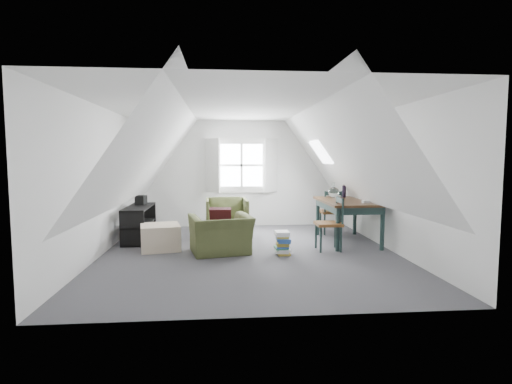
{
  "coord_description": "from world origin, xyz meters",
  "views": [
    {
      "loc": [
        -0.48,
        -6.73,
        1.66
      ],
      "look_at": [
        0.16,
        0.6,
        1.0
      ],
      "focal_mm": 28.0,
      "sensor_mm": 36.0,
      "label": 1
    }
  ],
  "objects": [
    {
      "name": "dining_chair_near",
      "position": [
        1.44,
        0.1,
        0.49
      ],
      "size": [
        0.44,
        0.44,
        0.94
      ],
      "rotation": [
        0.0,
        0.0,
        -1.31
      ],
      "color": "brown",
      "rests_on": "floor"
    },
    {
      "name": "vase_twigs",
      "position": [
        2.05,
        1.29,
        0.95
      ],
      "size": [
        0.08,
        0.09,
        0.61
      ],
      "rotation": [
        0.0,
        0.0,
        0.01
      ],
      "color": "black",
      "rests_on": "dining_table"
    },
    {
      "name": "wall_left",
      "position": [
        -2.5,
        0.0,
        1.25
      ],
      "size": [
        0.0,
        5.5,
        5.5
      ],
      "primitive_type": "plane",
      "rotation": [
        1.57,
        0.0,
        1.57
      ],
      "color": "silver",
      "rests_on": "ground"
    },
    {
      "name": "dormer_window",
      "position": [
        0.0,
        2.68,
        1.45
      ],
      "size": [
        1.71,
        0.35,
        1.3
      ],
      "color": "white",
      "rests_on": "wall_back"
    },
    {
      "name": "wall_back",
      "position": [
        0.0,
        2.75,
        1.25
      ],
      "size": [
        5.0,
        0.0,
        5.0
      ],
      "primitive_type": "plane",
      "rotation": [
        1.57,
        0.0,
        0.0
      ],
      "color": "silver",
      "rests_on": "ground"
    },
    {
      "name": "electronics_box",
      "position": [
        -2.11,
        1.53,
        0.76
      ],
      "size": [
        0.21,
        0.27,
        0.2
      ],
      "primitive_type": "cube",
      "rotation": [
        0.0,
        0.0,
        -0.13
      ],
      "color": "black",
      "rests_on": "media_shelf"
    },
    {
      "name": "ceiling",
      "position": [
        0.0,
        0.0,
        2.5
      ],
      "size": [
        5.5,
        5.5,
        0.0
      ],
      "primitive_type": "plane",
      "rotation": [
        3.14,
        0.0,
        0.0
      ],
      "color": "white",
      "rests_on": "wall_back"
    },
    {
      "name": "ottoman",
      "position": [
        -1.57,
        0.42,
        0.22
      ],
      "size": [
        0.79,
        0.79,
        0.45
      ],
      "primitive_type": "cube",
      "rotation": [
        0.0,
        0.0,
        0.2
      ],
      "color": "#C1AD93",
      "rests_on": "floor"
    },
    {
      "name": "dining_table",
      "position": [
        1.95,
        0.74,
        0.71
      ],
      "size": [
        0.98,
        1.63,
        0.82
      ],
      "rotation": [
        0.0,
        0.0,
        0.07
      ],
      "color": "black",
      "rests_on": "floor"
    },
    {
      "name": "throw_pillow",
      "position": [
        -0.5,
        0.2,
        0.58
      ],
      "size": [
        0.39,
        0.25,
        0.39
      ],
      "primitive_type": "cube",
      "rotation": [
        0.31,
        0.0,
        -0.09
      ],
      "color": "#3D1016",
      "rests_on": "armchair_near"
    },
    {
      "name": "wall_right",
      "position": [
        2.5,
        0.0,
        1.25
      ],
      "size": [
        0.0,
        5.5,
        5.5
      ],
      "primitive_type": "plane",
      "rotation": [
        1.57,
        0.0,
        -1.57
      ],
      "color": "silver",
      "rests_on": "ground"
    },
    {
      "name": "slope_right",
      "position": [
        1.55,
        0.0,
        1.78
      ],
      "size": [
        3.19,
        5.5,
        4.48
      ],
      "primitive_type": "plane",
      "rotation": [
        0.0,
        -2.19,
        0.0
      ],
      "color": "white",
      "rests_on": "wall_right"
    },
    {
      "name": "dining_chair_far",
      "position": [
        1.87,
        1.59,
        0.49
      ],
      "size": [
        0.44,
        0.44,
        0.93
      ],
      "rotation": [
        0.0,
        0.0,
        2.95
      ],
      "color": "brown",
      "rests_on": "floor"
    },
    {
      "name": "armchair_near",
      "position": [
        -0.5,
        0.05,
        0.0
      ],
      "size": [
        1.17,
        1.07,
        0.65
      ],
      "primitive_type": "imported",
      "rotation": [
        0.0,
        0.0,
        3.35
      ],
      "color": "#424A26",
      "rests_on": "floor"
    },
    {
      "name": "armchair_far",
      "position": [
        -0.37,
        1.53,
        0.0
      ],
      "size": [
        0.89,
        0.91,
        0.8
      ],
      "primitive_type": "imported",
      "rotation": [
        0.0,
        0.0,
        0.04
      ],
      "color": "#424A26",
      "rests_on": "floor"
    },
    {
      "name": "wall_front",
      "position": [
        0.0,
        -2.75,
        1.25
      ],
      "size": [
        5.0,
        0.0,
        5.0
      ],
      "primitive_type": "plane",
      "rotation": [
        -1.57,
        0.0,
        0.0
      ],
      "color": "silver",
      "rests_on": "ground"
    },
    {
      "name": "skylight",
      "position": [
        1.55,
        1.3,
        1.75
      ],
      "size": [
        0.35,
        0.75,
        0.47
      ],
      "primitive_type": "cube",
      "rotation": [
        0.0,
        0.95,
        0.0
      ],
      "color": "white",
      "rests_on": "slope_right"
    },
    {
      "name": "paper_box",
      "position": [
        2.15,
        0.29,
        0.84
      ],
      "size": [
        0.13,
        0.09,
        0.04
      ],
      "primitive_type": "cube",
      "rotation": [
        0.0,
        0.0,
        -0.03
      ],
      "color": "white",
      "rests_on": "dining_table"
    },
    {
      "name": "cup",
      "position": [
        1.7,
        0.44,
        0.82
      ],
      "size": [
        0.11,
        0.11,
        0.09
      ],
      "primitive_type": "imported",
      "rotation": [
        0.0,
        0.0,
        0.21
      ],
      "color": "black",
      "rests_on": "dining_table"
    },
    {
      "name": "floor",
      "position": [
        0.0,
        0.0,
        0.0
      ],
      "size": [
        5.5,
        5.5,
        0.0
      ],
      "primitive_type": "plane",
      "color": "#454449",
      "rests_on": "ground"
    },
    {
      "name": "slope_left",
      "position": [
        -1.55,
        0.0,
        1.78
      ],
      "size": [
        3.19,
        5.5,
        4.48
      ],
      "primitive_type": "plane",
      "rotation": [
        0.0,
        2.19,
        0.0
      ],
      "color": "white",
      "rests_on": "wall_left"
    },
    {
      "name": "media_shelf",
      "position": [
        -2.11,
        1.23,
        0.31
      ],
      "size": [
        0.44,
        1.32,
        0.68
      ],
      "rotation": [
        0.0,
        0.0,
        -0.09
      ],
      "color": "black",
      "rests_on": "floor"
    },
    {
      "name": "magazine_stack",
      "position": [
        0.55,
        -0.13,
        0.2
      ],
      "size": [
        0.29,
        0.35,
        0.39
      ],
      "rotation": [
        0.0,
        0.0,
        -0.12
      ],
      "color": "#B29933",
      "rests_on": "floor"
    },
    {
      "name": "demijohn",
      "position": [
        1.8,
        1.19,
        0.94
      ],
      "size": [
        0.22,
        0.22,
        0.31
      ],
      "rotation": [
        0.0,
        0.0,
        -0.28
      ],
      "color": "silver",
      "rests_on": "dining_table"
    }
  ]
}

